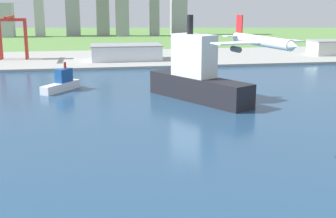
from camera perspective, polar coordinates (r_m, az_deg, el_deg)
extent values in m
plane|color=#588641|center=(304.70, -0.93, 1.58)|extent=(2400.00, 2400.00, 0.00)
cube|color=navy|center=(247.12, 1.17, -1.25)|extent=(840.00, 360.00, 0.15)
cube|color=#9A9C96|center=(490.70, -4.30, 6.26)|extent=(840.00, 140.00, 2.50)
cylinder|color=silver|center=(182.12, 11.39, 8.20)|extent=(11.67, 37.37, 4.01)
cone|color=silver|center=(165.53, 15.21, 7.48)|extent=(4.64, 5.10, 3.81)
cube|color=silver|center=(183.74, 11.07, 8.07)|extent=(38.35, 15.81, 0.50)
cube|color=red|center=(196.08, 8.77, 9.96)|extent=(1.42, 4.49, 9.62)
cube|color=silver|center=(196.33, 8.73, 8.91)|extent=(14.04, 6.82, 0.36)
cylinder|color=#4C4F54|center=(188.86, 13.93, 7.39)|extent=(3.24, 5.57, 2.20)
cylinder|color=#4C4F54|center=(177.59, 8.35, 7.28)|extent=(3.24, 5.57, 2.20)
cube|color=white|center=(329.31, -13.05, 2.66)|extent=(26.02, 33.00, 5.62)
cube|color=#19478C|center=(331.16, -12.68, 4.05)|extent=(12.15, 13.83, 9.27)
cylinder|color=red|center=(331.51, -12.56, 5.27)|extent=(1.70, 1.70, 4.49)
cube|color=black|center=(291.29, 3.79, 2.50)|extent=(53.60, 75.76, 14.70)
cube|color=silver|center=(291.52, 3.21, 6.59)|extent=(26.18, 31.28, 26.22)
cylinder|color=black|center=(292.70, 2.73, 10.35)|extent=(3.98, 3.98, 11.76)
cube|color=#B72D23|center=(489.11, -17.12, 8.06)|extent=(2.20, 2.20, 37.95)
cube|color=#B72D23|center=(500.80, -19.86, 7.97)|extent=(2.20, 2.20, 37.95)
cube|color=#B72D23|center=(497.02, -17.00, 8.15)|extent=(2.20, 2.20, 37.95)
cube|color=#B72D23|center=(493.52, -18.69, 10.37)|extent=(27.38, 10.00, 2.80)
cube|color=#B72D23|center=(481.95, -18.92, 10.63)|extent=(2.60, 46.43, 2.60)
cube|color=silver|center=(467.18, -5.18, 6.90)|extent=(68.40, 35.47, 14.09)
cube|color=gray|center=(466.37, -5.20, 7.83)|extent=(69.76, 36.18, 1.20)
cube|color=silver|center=(540.45, 19.40, 7.10)|extent=(44.21, 29.50, 14.41)
cube|color=gray|center=(539.73, 19.46, 7.93)|extent=(45.10, 30.09, 1.20)
cube|color=#9FA1AA|center=(816.24, -19.34, 10.31)|extent=(25.74, 25.90, 55.48)
cube|color=#A8A8AE|center=(806.64, -15.62, 12.32)|extent=(15.02, 14.37, 105.54)
cube|color=gray|center=(812.87, -11.64, 11.53)|extent=(23.34, 16.42, 77.01)
cube|color=gray|center=(792.49, -5.66, 11.81)|extent=(21.39, 17.22, 80.15)
cube|color=gray|center=(797.31, -1.70, 11.67)|extent=(14.73, 20.14, 74.52)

